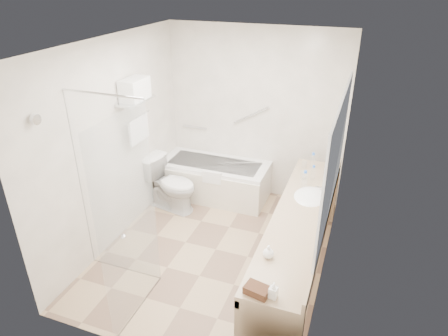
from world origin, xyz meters
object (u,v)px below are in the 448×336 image
(vanity_counter, at_px, (299,231))
(amenity_basket, at_px, (257,290))
(bathtub, at_px, (215,179))
(water_bottle_left, at_px, (313,161))
(toilet, at_px, (171,184))

(vanity_counter, distance_m, amenity_basket, 1.28)
(bathtub, relative_size, amenity_basket, 8.17)
(bathtub, bearing_deg, vanity_counter, -42.35)
(bathtub, relative_size, vanity_counter, 0.59)
(bathtub, distance_m, vanity_counter, 2.09)
(bathtub, relative_size, water_bottle_left, 7.43)
(bathtub, xyz_separation_m, vanity_counter, (1.52, -1.39, 0.36))
(vanity_counter, height_order, water_bottle_left, water_bottle_left)
(bathtub, xyz_separation_m, water_bottle_left, (1.46, -0.27, 0.67))
(bathtub, bearing_deg, toilet, -129.87)
(vanity_counter, height_order, toilet, vanity_counter)
(bathtub, distance_m, amenity_basket, 3.05)
(amenity_basket, bearing_deg, water_bottle_left, 88.65)
(bathtub, bearing_deg, amenity_basket, -61.98)
(vanity_counter, relative_size, toilet, 3.46)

